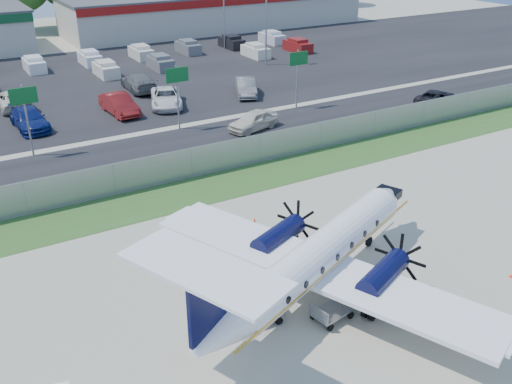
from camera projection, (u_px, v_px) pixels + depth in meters
ground at (324, 289)px, 25.40m from camera, size 170.00×170.00×0.00m
grass_verge at (206, 189)px, 34.73m from camera, size 170.00×4.00×0.02m
access_road at (163, 152)px, 40.17m from camera, size 170.00×8.00×0.02m
parking_lot at (83, 84)px, 56.50m from camera, size 170.00×32.00×0.02m
perimeter_fence at (192, 163)px, 35.85m from camera, size 120.00×0.06×1.99m
building_east at (217, 10)px, 84.27m from camera, size 44.40×12.40×5.24m
sign_left at (25, 106)px, 38.00m from camera, size 1.80×0.26×5.00m
sign_mid at (177, 84)px, 43.01m from camera, size 1.80×0.26×5.00m
sign_right at (298, 67)px, 48.01m from camera, size 1.80×0.26×5.00m
light_pole_ne at (266, 17)px, 61.77m from camera, size 0.90×0.35×9.09m
light_pole_se at (224, 6)px, 69.54m from camera, size 0.90×0.35×9.09m
tree_line at (21, 31)px, 82.94m from camera, size 112.00×6.00×14.00m
aircraft at (317, 256)px, 24.20m from camera, size 16.41×15.94×5.08m
baggage_cart_near at (332, 310)px, 23.33m from camera, size 1.89×1.33×0.91m
baggage_cart_far at (260, 312)px, 23.18m from camera, size 1.92×1.27×0.95m
cone_starboard_wing at (255, 222)px, 30.51m from camera, size 0.32×0.32×0.46m
road_car_mid at (253, 130)px, 44.50m from camera, size 4.72×2.90×1.50m
road_car_east at (434, 104)px, 50.49m from camera, size 5.16×3.61×1.31m
parked_car_b at (31, 129)px, 44.68m from camera, size 2.50×5.52×1.57m
parked_car_c at (120, 114)px, 48.06m from camera, size 2.16×5.24×1.69m
parked_car_d at (167, 106)px, 49.99m from camera, size 4.34×6.15×1.56m
parked_car_e at (246, 95)px, 53.08m from camera, size 3.50×5.09×1.59m
parked_car_f at (14, 108)px, 49.60m from camera, size 2.73×5.70×1.57m
parked_car_g at (139, 91)px, 54.54m from camera, size 2.62×5.88×1.68m
far_parking_rows at (71, 74)px, 60.39m from camera, size 56.00×10.00×1.60m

